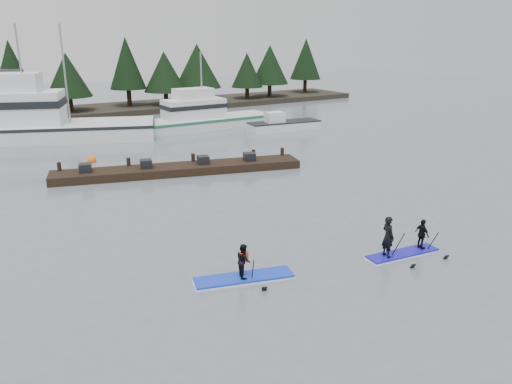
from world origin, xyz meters
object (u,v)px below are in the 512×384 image
fishing_boat_large (34,130)px  paddleboard_duo (403,241)px  floating_dock (179,169)px  paddleboard_solo (244,270)px  fishing_boat_medium (205,122)px

fishing_boat_large → paddleboard_duo: (8.23, -31.50, -0.16)m
floating_dock → paddleboard_solo: 14.69m
fishing_boat_medium → paddleboard_solo: size_ratio=3.36×
fishing_boat_large → paddleboard_duo: size_ratio=5.89×
fishing_boat_large → paddleboard_solo: (1.98, -29.97, -0.38)m
fishing_boat_large → fishing_boat_medium: fishing_boat_large is taller
paddleboard_duo → floating_dock: bearing=106.1°
paddleboard_duo → paddleboard_solo: bearing=173.6°
paddleboard_solo → paddleboard_duo: (6.25, -1.53, 0.23)m
fishing_boat_large → paddleboard_duo: bearing=-53.8°
fishing_boat_large → paddleboard_duo: fishing_boat_large is taller
floating_dock → paddleboard_duo: (2.42, -15.72, 0.36)m
fishing_boat_medium → floating_dock: fishing_boat_medium is taller
fishing_boat_medium → paddleboard_solo: (-12.31, -27.56, -0.13)m
fishing_boat_large → floating_dock: 16.83m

